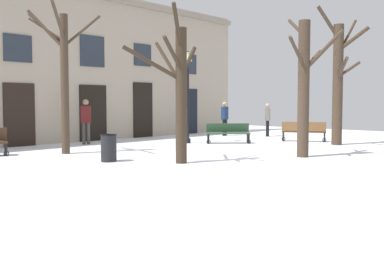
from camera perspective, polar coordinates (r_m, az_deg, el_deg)
The scene contains 13 objects.
ground_plane at distance 13.82m, azimuth 4.69°, elevation -3.71°, with size 30.87×30.87×0.00m, color white.
building_facade at distance 19.78m, azimuth -13.72°, elevation 8.01°, with size 19.30×0.60×6.59m.
tree_right_of_center at distance 12.16m, azimuth -1.70°, elevation 5.24°, with size 2.36×1.77×4.29m.
tree_center at distance 15.03m, azimuth -16.45°, elevation 6.64°, with size 2.17×2.57×4.75m.
tree_left_of_center at distance 18.36m, azimuth 18.57°, elevation 6.00°, with size 2.04×1.79×5.50m.
tree_foreground at distance 13.99m, azimuth 14.46°, elevation 5.50°, with size 2.38×1.89×4.40m.
streetlamp at distance 18.13m, azimuth -0.54°, elevation 5.37°, with size 0.30×0.30×3.81m.
litter_bin at distance 12.77m, azimuth -10.82°, elevation -2.55°, with size 0.47×0.47×0.79m.
bench_facing_shops at distance 18.17m, azimuth 4.73°, elevation -0.63°, with size 1.62×1.57×0.83m.
bench_by_litter_bin at distance 19.48m, azimuth 14.38°, elevation -0.41°, with size 1.27×1.85×0.86m.
person_by_shop_door at distance 18.10m, azimuth -13.68°, elevation 1.14°, with size 0.43×0.41×1.82m.
person_strolling at distance 22.27m, azimuth 4.29°, elevation 1.48°, with size 0.41×0.28×1.73m.
person_crossing_plaza at distance 22.07m, azimuth 9.84°, elevation 1.27°, with size 0.44×0.37×1.64m.
Camera 1 is at (-10.68, -8.60, 1.71)m, focal length 40.85 mm.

